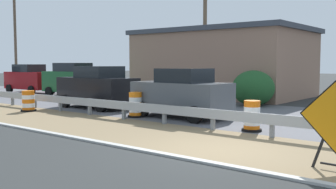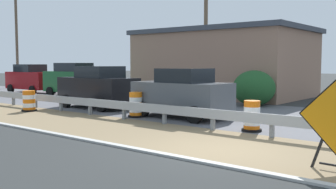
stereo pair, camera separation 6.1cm
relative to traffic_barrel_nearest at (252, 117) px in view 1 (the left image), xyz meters
name	(u,v)px [view 1 (the left image)]	position (x,y,z in m)	size (l,w,h in m)	color
ground_plane	(219,150)	(-3.07, -0.63, -0.45)	(160.00, 160.00, 0.00)	#2B2D2D
median_dirt_strip	(233,146)	(-2.35, -0.63, -0.45)	(3.82, 120.00, 0.01)	#7F6B4C
far_lane_asphalt	(311,120)	(3.77, -0.63, -0.45)	(8.43, 120.00, 0.00)	#56565B
curb_near_edge	(190,160)	(-4.37, -0.63, -0.44)	(0.20, 120.00, 0.11)	#ADADA8
guardrail_median	(271,120)	(-0.68, -0.96, 0.07)	(0.18, 51.43, 0.71)	#999EA3
traffic_barrel_nearest	(252,117)	(0.00, 0.00, 0.00)	(0.65, 0.65, 1.00)	orange
traffic_barrel_close	(135,106)	(0.08, 5.24, 0.02)	(0.65, 0.65, 1.03)	orange
traffic_barrel_far	(28,102)	(-1.55, 10.43, -0.02)	(0.69, 0.69, 0.95)	orange
car_lead_near_lane	(182,93)	(1.14, 3.68, 0.55)	(2.09, 4.06, 2.00)	#4C5156
car_mid_far_lane	(74,80)	(4.82, 15.21, 0.67)	(2.12, 4.76, 2.23)	#195128
car_distant_a	(30,79)	(4.83, 20.42, 0.62)	(2.06, 4.33, 2.13)	maroon
car_distant_b	(98,87)	(1.33, 8.96, 0.58)	(2.18, 4.22, 2.06)	black
roadside_shop_near	(223,63)	(11.74, 8.02, 1.80)	(7.49, 11.15, 4.47)	#93705B
utility_pole_near	(205,31)	(8.94, 7.68, 3.73)	(0.24, 1.80, 8.03)	brown
utility_pole_mid	(15,36)	(7.67, 27.19, 4.25)	(0.24, 1.80, 9.07)	brown
bush_roadside	(253,88)	(7.04, 3.43, 0.47)	(2.18, 2.18, 1.84)	#1E4C23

